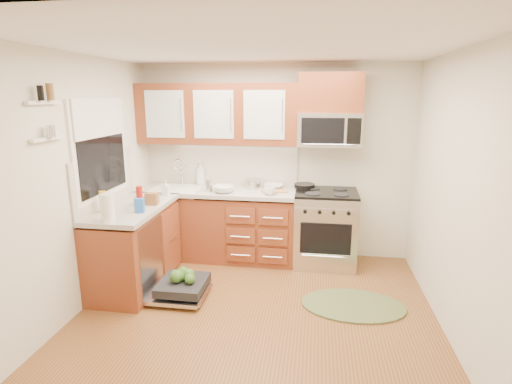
% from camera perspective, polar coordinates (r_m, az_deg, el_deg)
% --- Properties ---
extents(floor, '(3.50, 3.50, 0.00)m').
position_cam_1_polar(floor, '(4.06, -0.21, -17.59)').
color(floor, brown).
rests_on(floor, ground).
extents(ceiling, '(3.50, 3.50, 0.00)m').
position_cam_1_polar(ceiling, '(3.49, -0.24, 20.10)').
color(ceiling, white).
rests_on(ceiling, ground).
extents(wall_back, '(3.50, 0.04, 2.50)m').
position_cam_1_polar(wall_back, '(5.28, 2.72, 4.32)').
color(wall_back, beige).
rests_on(wall_back, ground).
extents(wall_front, '(3.50, 0.04, 2.50)m').
position_cam_1_polar(wall_front, '(1.96, -8.33, -12.51)').
color(wall_front, beige).
rests_on(wall_front, ground).
extents(wall_left, '(0.04, 3.50, 2.50)m').
position_cam_1_polar(wall_left, '(4.21, -24.47, 0.66)').
color(wall_left, beige).
rests_on(wall_left, ground).
extents(wall_right, '(0.04, 3.50, 2.50)m').
position_cam_1_polar(wall_right, '(3.74, 27.33, -1.18)').
color(wall_right, beige).
rests_on(wall_right, ground).
extents(base_cabinet_back, '(2.05, 0.60, 0.85)m').
position_cam_1_polar(base_cabinet_back, '(5.31, -5.55, -4.84)').
color(base_cabinet_back, brown).
rests_on(base_cabinet_back, ground).
extents(base_cabinet_left, '(0.60, 1.25, 0.85)m').
position_cam_1_polar(base_cabinet_left, '(4.74, -16.95, -7.77)').
color(base_cabinet_left, brown).
rests_on(base_cabinet_left, ground).
extents(countertop_back, '(2.07, 0.64, 0.05)m').
position_cam_1_polar(countertop_back, '(5.17, -5.70, 0.11)').
color(countertop_back, '#BCB6AC').
rests_on(countertop_back, base_cabinet_back).
extents(countertop_left, '(0.64, 1.27, 0.05)m').
position_cam_1_polar(countertop_left, '(4.58, -17.25, -2.24)').
color(countertop_left, '#BCB6AC').
rests_on(countertop_left, base_cabinet_left).
extents(backsplash_back, '(2.05, 0.02, 0.57)m').
position_cam_1_polar(backsplash_back, '(5.39, -5.00, 4.05)').
color(backsplash_back, beige).
rests_on(backsplash_back, ground).
extents(backsplash_left, '(0.02, 1.25, 0.57)m').
position_cam_1_polar(backsplash_left, '(4.65, -20.80, 1.63)').
color(backsplash_left, beige).
rests_on(backsplash_left, ground).
extents(upper_cabinets, '(2.05, 0.35, 0.75)m').
position_cam_1_polar(upper_cabinets, '(5.17, -5.58, 11.04)').
color(upper_cabinets, brown).
rests_on(upper_cabinets, ground).
extents(cabinet_over_mw, '(0.76, 0.35, 0.47)m').
position_cam_1_polar(cabinet_over_mw, '(5.01, 10.62, 13.77)').
color(cabinet_over_mw, brown).
rests_on(cabinet_over_mw, ground).
extents(range, '(0.76, 0.64, 0.95)m').
position_cam_1_polar(range, '(5.13, 9.85, -5.09)').
color(range, silver).
rests_on(range, ground).
extents(microwave, '(0.76, 0.38, 0.40)m').
position_cam_1_polar(microwave, '(5.00, 10.40, 8.78)').
color(microwave, silver).
rests_on(microwave, ground).
extents(sink, '(0.62, 0.50, 0.26)m').
position_cam_1_polar(sink, '(5.33, -11.20, -0.78)').
color(sink, white).
rests_on(sink, ground).
extents(dishwasher, '(0.70, 0.60, 0.20)m').
position_cam_1_polar(dishwasher, '(4.46, -10.87, -13.34)').
color(dishwasher, silver).
rests_on(dishwasher, ground).
extents(window, '(0.03, 1.05, 1.05)m').
position_cam_1_polar(window, '(4.57, -21.31, 5.73)').
color(window, white).
rests_on(window, ground).
extents(window_blind, '(0.02, 0.96, 0.40)m').
position_cam_1_polar(window_blind, '(4.53, -21.40, 9.87)').
color(window_blind, white).
rests_on(window_blind, ground).
extents(shelf_upper, '(0.04, 0.40, 0.03)m').
position_cam_1_polar(shelf_upper, '(3.82, -28.15, 11.21)').
color(shelf_upper, white).
rests_on(shelf_upper, ground).
extents(shelf_lower, '(0.04, 0.40, 0.03)m').
position_cam_1_polar(shelf_lower, '(3.83, -27.65, 6.75)').
color(shelf_lower, white).
rests_on(shelf_lower, ground).
extents(rug, '(1.09, 0.73, 0.02)m').
position_cam_1_polar(rug, '(4.37, 13.69, -15.45)').
color(rug, '#525E36').
rests_on(rug, ground).
extents(skillet, '(0.34, 0.34, 0.05)m').
position_cam_1_polar(skillet, '(5.16, 6.94, 0.89)').
color(skillet, black).
rests_on(skillet, range).
extents(stock_pot, '(0.21, 0.21, 0.12)m').
position_cam_1_polar(stock_pot, '(5.22, -0.52, 1.24)').
color(stock_pot, silver).
rests_on(stock_pot, countertop_back).
extents(cutting_board, '(0.35, 0.30, 0.02)m').
position_cam_1_polar(cutting_board, '(5.00, 2.64, 0.12)').
color(cutting_board, tan).
rests_on(cutting_board, countertop_back).
extents(canister, '(0.12, 0.12, 0.15)m').
position_cam_1_polar(canister, '(5.04, -6.81, 0.90)').
color(canister, silver).
rests_on(canister, countertop_back).
extents(paper_towel_roll, '(0.16, 0.16, 0.27)m').
position_cam_1_polar(paper_towel_roll, '(4.07, -20.44, -2.12)').
color(paper_towel_roll, white).
rests_on(paper_towel_roll, countertop_left).
extents(mustard_bottle, '(0.07, 0.07, 0.23)m').
position_cam_1_polar(mustard_bottle, '(4.40, -21.00, -1.33)').
color(mustard_bottle, gold).
rests_on(mustard_bottle, countertop_left).
extents(red_bottle, '(0.08, 0.08, 0.25)m').
position_cam_1_polar(red_bottle, '(4.42, -16.30, -0.76)').
color(red_bottle, '#AB140E').
rests_on(red_bottle, countertop_left).
extents(wooden_box, '(0.14, 0.10, 0.13)m').
position_cam_1_polar(wooden_box, '(4.57, -14.65, -0.93)').
color(wooden_box, brown).
rests_on(wooden_box, countertop_left).
extents(blue_carton, '(0.10, 0.07, 0.15)m').
position_cam_1_polar(blue_carton, '(4.29, -16.29, -1.87)').
color(blue_carton, blue).
rests_on(blue_carton, countertop_left).
extents(bowl_a, '(0.26, 0.26, 0.06)m').
position_cam_1_polar(bowl_a, '(5.17, 2.52, 0.80)').
color(bowl_a, '#999999').
rests_on(bowl_a, countertop_back).
extents(bowl_b, '(0.27, 0.27, 0.08)m').
position_cam_1_polar(bowl_b, '(4.98, -4.65, 0.40)').
color(bowl_b, '#999999').
rests_on(bowl_b, countertop_back).
extents(cup, '(0.15, 0.15, 0.11)m').
position_cam_1_polar(cup, '(4.85, 1.97, 0.18)').
color(cup, '#999999').
rests_on(cup, countertop_back).
extents(soap_bottle_a, '(0.13, 0.14, 0.32)m').
position_cam_1_polar(soap_bottle_a, '(5.43, -7.93, 2.70)').
color(soap_bottle_a, '#999999').
rests_on(soap_bottle_a, countertop_back).
extents(soap_bottle_b, '(0.09, 0.09, 0.18)m').
position_cam_1_polar(soap_bottle_b, '(4.94, -12.76, 0.59)').
color(soap_bottle_b, '#999999').
rests_on(soap_bottle_b, countertop_left).
extents(soap_bottle_c, '(0.15, 0.15, 0.16)m').
position_cam_1_polar(soap_bottle_c, '(4.59, -16.33, -0.75)').
color(soap_bottle_c, '#999999').
rests_on(soap_bottle_c, countertop_left).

